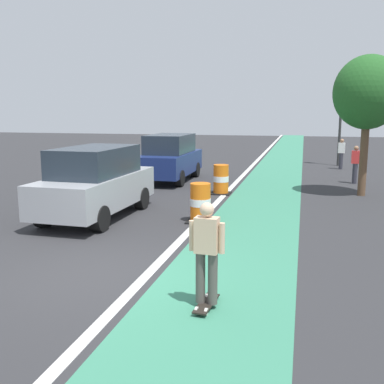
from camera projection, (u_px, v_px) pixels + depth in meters
ground_plane at (100, 274)px, 8.59m from camera, size 100.00×100.00×0.00m
bike_lane_strip at (272, 183)px, 19.49m from camera, size 2.50×80.00×0.01m
lane_divider_stripe at (237, 181)px, 19.85m from camera, size 0.20×80.00×0.01m
skateboarder_on_lane at (207, 252)px, 6.96m from camera, size 0.57×0.82×1.69m
parked_suv_nearest at (96, 182)px, 12.99m from camera, size 2.02×4.65×2.04m
parked_suv_second at (170, 157)px, 19.87m from camera, size 1.93×4.61×2.04m
traffic_barrel_front at (200, 203)px, 12.52m from camera, size 0.73×0.73×1.09m
traffic_barrel_mid at (221, 180)px, 16.81m from camera, size 0.73×0.73×1.09m
traffic_light_corner at (342, 103)px, 24.95m from camera, size 0.41×0.32×5.10m
pedestrian_crossing at (355, 163)px, 19.12m from camera, size 0.34×0.20×1.61m
pedestrian_waiting at (341, 153)px, 23.88m from camera, size 0.34×0.20×1.61m
street_tree_sidewalk at (368, 93)px, 15.91m from camera, size 2.40×2.40×5.00m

